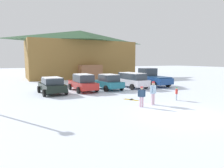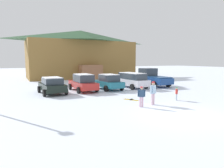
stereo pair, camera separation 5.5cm
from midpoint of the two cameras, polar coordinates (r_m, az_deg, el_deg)
ground at (r=12.42m, az=18.32°, el=-8.30°), size 160.00×160.00×0.00m
ski_lodge at (r=37.66m, az=-8.96°, el=8.49°), size 19.28×10.39×8.54m
parked_black_sedan at (r=19.67m, az=-16.85°, el=-0.36°), size 2.33×4.21×1.58m
parked_red_sedan at (r=20.76m, az=-8.42°, el=0.41°), size 2.13×4.71×1.76m
parked_teal_hatchback at (r=21.54m, az=-1.15°, el=0.61°), size 2.31×4.13×1.68m
parked_white_suv at (r=23.08m, az=5.55°, el=1.24°), size 2.35×4.73×1.74m
pickup_truck at (r=25.32m, az=11.15°, el=1.77°), size 2.44×5.27×2.15m
skier_child_in_red_jacket at (r=16.59m, az=17.86°, el=-2.43°), size 0.27×0.33×1.05m
skier_teen_in_navy_coat at (r=13.66m, az=8.34°, el=-3.25°), size 0.48×0.33×1.41m
skier_adult_in_blue_parka at (r=14.48m, az=11.57°, el=-2.15°), size 0.58×0.37×1.67m
pair_of_skis at (r=16.11m, az=5.39°, el=-4.46°), size 0.86×1.29×0.08m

